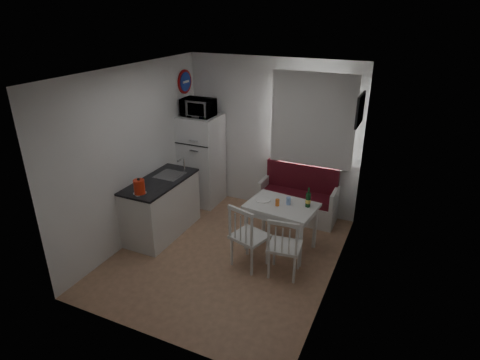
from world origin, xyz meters
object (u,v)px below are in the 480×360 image
object	(u,v)px
microwave	(198,107)
kitchen_counter	(162,206)
fridge	(202,160)
wine_bottle	(308,197)
bench	(298,201)
kettle	(139,187)
chair_right	(283,242)
dining_table	(282,210)
chair_left	(247,232)

from	to	relation	value
microwave	kitchen_counter	bearing A→B (deg)	-90.94
fridge	wine_bottle	xyz separation A→B (m)	(2.17, -0.81, 0.06)
fridge	microwave	xyz separation A→B (m)	(0.00, -0.05, 0.95)
bench	wine_bottle	size ratio (longest dim) A/B	4.41
microwave	kettle	size ratio (longest dim) A/B	2.15
kitchen_counter	fridge	size ratio (longest dim) A/B	0.82
bench	fridge	distance (m)	1.85
chair_right	dining_table	bearing A→B (deg)	103.64
chair_left	wine_bottle	xyz separation A→B (m)	(0.60, 0.77, 0.29)
fridge	chair_left	bearing A→B (deg)	-45.04
chair_left	chair_right	xyz separation A→B (m)	(0.50, 0.01, -0.03)
dining_table	chair_right	world-z (taller)	chair_right
kitchen_counter	chair_right	xyz separation A→B (m)	(2.09, -0.32, 0.09)
kitchen_counter	kettle	xyz separation A→B (m)	(0.05, -0.54, 0.57)
chair_right	kettle	world-z (taller)	kettle
bench	dining_table	bearing A→B (deg)	-87.37
microwave	kettle	xyz separation A→B (m)	(0.03, -1.73, -0.74)
fridge	wine_bottle	size ratio (longest dim) A/B	5.55
dining_table	chair_left	size ratio (longest dim) A/B	1.90
microwave	fridge	bearing A→B (deg)	90.00
dining_table	kitchen_counter	bearing A→B (deg)	-163.62
chair_right	microwave	world-z (taller)	microwave
chair_left	fridge	world-z (taller)	fridge
fridge	kettle	xyz separation A→B (m)	(0.03, -1.78, 0.22)
microwave	wine_bottle	world-z (taller)	microwave
dining_table	chair_left	world-z (taller)	chair_left
dining_table	microwave	bearing A→B (deg)	160.79
bench	kettle	bearing A→B (deg)	-132.71
fridge	chair_right	bearing A→B (deg)	-37.13
dining_table	wine_bottle	world-z (taller)	wine_bottle
bench	chair_left	size ratio (longest dim) A/B	2.37
chair_left	wine_bottle	world-z (taller)	wine_bottle
dining_table	kettle	size ratio (longest dim) A/B	4.15
chair_left	kettle	bearing A→B (deg)	-155.98
chair_right	bench	bearing A→B (deg)	92.97
fridge	bench	bearing A→B (deg)	3.54
bench	wine_bottle	distance (m)	1.15
dining_table	chair_left	bearing A→B (deg)	-104.57
chair_left	wine_bottle	distance (m)	1.01
kitchen_counter	wine_bottle	xyz separation A→B (m)	(2.19, 0.44, 0.41)
bench	chair_right	distance (m)	1.72
dining_table	chair_left	xyz separation A→B (m)	(-0.25, -0.67, -0.06)
bench	fridge	xyz separation A→B (m)	(-1.77, -0.11, 0.50)
kettle	wine_bottle	xyz separation A→B (m)	(2.14, 0.97, -0.16)
chair_right	wine_bottle	world-z (taller)	wine_bottle
bench	fridge	size ratio (longest dim) A/B	0.79
kitchen_counter	wine_bottle	size ratio (longest dim) A/B	4.54
chair_right	wine_bottle	xyz separation A→B (m)	(0.10, 0.76, 0.32)
bench	chair_left	world-z (taller)	chair_left
bench	kettle	xyz separation A→B (m)	(-1.74, -1.89, 0.72)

